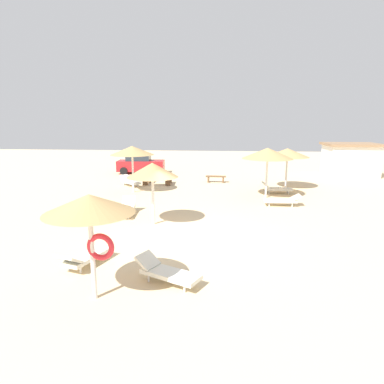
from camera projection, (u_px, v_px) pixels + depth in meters
ground_plane at (185, 238)px, 12.92m from camera, size 80.00×80.00×0.00m
parasol_0 at (90, 206)px, 8.03m from camera, size 2.21×2.21×2.71m
parasol_1 at (132, 151)px, 20.87m from camera, size 2.72×2.72×2.95m
parasol_2 at (287, 153)px, 22.11m from camera, size 2.86×2.86×2.71m
parasol_3 at (268, 153)px, 19.33m from camera, size 2.95×2.95×2.95m
parasol_4 at (152, 170)px, 14.22m from camera, size 2.21×2.21×2.71m
lounger_0 at (85, 257)px, 10.36m from camera, size 1.19×2.01×0.66m
lounger_1 at (130, 181)px, 23.48m from camera, size 1.80×1.79×0.70m
lounger_2 at (276, 188)px, 20.99m from camera, size 1.89×0.64×0.73m
lounger_3 at (283, 200)px, 17.85m from camera, size 1.93×0.69×0.63m
lounger_4 at (126, 208)px, 16.12m from camera, size 0.80×1.91×0.77m
lounger_5 at (166, 272)px, 9.30m from camera, size 1.98×1.41×0.69m
bench_0 at (216, 178)px, 24.79m from camera, size 1.51×0.44×0.49m
bench_1 at (147, 179)px, 24.19m from camera, size 0.44×1.51×0.49m
bench_2 at (169, 180)px, 24.03m from camera, size 0.49×1.52×0.49m
parked_car at (140, 164)px, 29.17m from camera, size 4.12×2.23×1.72m
beach_cabana at (350, 159)px, 27.72m from camera, size 4.25×3.47×2.71m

